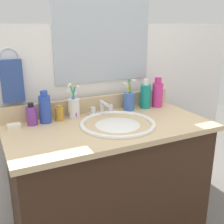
{
  "coord_description": "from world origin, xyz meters",
  "views": [
    {
      "loc": [
        -0.59,
        -1.22,
        1.3
      ],
      "look_at": [
        0.01,
        0.0,
        0.87
      ],
      "focal_mm": 44.68,
      "sensor_mm": 36.0,
      "label": 1
    }
  ],
  "objects_px": {
    "cup_blue_plastic": "(129,101)",
    "soap_bar": "(14,126)",
    "bottle_cream_purple": "(32,115)",
    "bottle_soap_pink": "(157,94)",
    "bottle_mouthwash_teal": "(145,95)",
    "hand_towel": "(12,81)",
    "faucet": "(102,110)",
    "bottle_shampoo_blue": "(45,108)",
    "bottle_oil_amber": "(60,114)",
    "cup_white_ceramic": "(74,107)"
  },
  "relations": [
    {
      "from": "bottle_mouthwash_teal",
      "to": "soap_bar",
      "type": "xyz_separation_m",
      "value": [
        -0.79,
        -0.02,
        -0.07
      ]
    },
    {
      "from": "bottle_soap_pink",
      "to": "soap_bar",
      "type": "bearing_deg",
      "value": -179.47
    },
    {
      "from": "faucet",
      "to": "bottle_mouthwash_teal",
      "type": "distance_m",
      "value": 0.3
    },
    {
      "from": "bottle_cream_purple",
      "to": "soap_bar",
      "type": "xyz_separation_m",
      "value": [
        -0.09,
        -0.01,
        -0.04
      ]
    },
    {
      "from": "bottle_cream_purple",
      "to": "faucet",
      "type": "bearing_deg",
      "value": 0.04
    },
    {
      "from": "faucet",
      "to": "bottle_cream_purple",
      "type": "distance_m",
      "value": 0.4
    },
    {
      "from": "bottle_cream_purple",
      "to": "cup_blue_plastic",
      "type": "distance_m",
      "value": 0.58
    },
    {
      "from": "cup_blue_plastic",
      "to": "cup_white_ceramic",
      "type": "distance_m",
      "value": 0.35
    },
    {
      "from": "hand_towel",
      "to": "bottle_shampoo_blue",
      "type": "xyz_separation_m",
      "value": [
        0.14,
        -0.09,
        -0.14
      ]
    },
    {
      "from": "hand_towel",
      "to": "bottle_oil_amber",
      "type": "xyz_separation_m",
      "value": [
        0.22,
        -0.09,
        -0.18
      ]
    },
    {
      "from": "bottle_soap_pink",
      "to": "cup_blue_plastic",
      "type": "relative_size",
      "value": 0.96
    },
    {
      "from": "bottle_soap_pink",
      "to": "cup_blue_plastic",
      "type": "xyz_separation_m",
      "value": [
        -0.2,
        0.01,
        -0.03
      ]
    },
    {
      "from": "hand_towel",
      "to": "cup_blue_plastic",
      "type": "height_order",
      "value": "hand_towel"
    },
    {
      "from": "faucet",
      "to": "cup_white_ceramic",
      "type": "xyz_separation_m",
      "value": [
        -0.17,
        0.02,
        0.03
      ]
    },
    {
      "from": "bottle_mouthwash_teal",
      "to": "cup_blue_plastic",
      "type": "height_order",
      "value": "cup_blue_plastic"
    },
    {
      "from": "bottle_soap_pink",
      "to": "bottle_cream_purple",
      "type": "bearing_deg",
      "value": 179.73
    },
    {
      "from": "cup_blue_plastic",
      "to": "cup_white_ceramic",
      "type": "bearing_deg",
      "value": 178.3
    },
    {
      "from": "bottle_shampoo_blue",
      "to": "bottle_mouthwash_teal",
      "type": "height_order",
      "value": "bottle_mouthwash_teal"
    },
    {
      "from": "faucet",
      "to": "bottle_soap_pink",
      "type": "height_order",
      "value": "bottle_soap_pink"
    },
    {
      "from": "bottle_shampoo_blue",
      "to": "cup_white_ceramic",
      "type": "distance_m",
      "value": 0.16
    },
    {
      "from": "bottle_oil_amber",
      "to": "soap_bar",
      "type": "bearing_deg",
      "value": -175.54
    },
    {
      "from": "bottle_soap_pink",
      "to": "bottle_mouthwash_teal",
      "type": "height_order",
      "value": "bottle_soap_pink"
    },
    {
      "from": "bottle_soap_pink",
      "to": "bottle_oil_amber",
      "type": "height_order",
      "value": "bottle_soap_pink"
    },
    {
      "from": "bottle_soap_pink",
      "to": "cup_blue_plastic",
      "type": "height_order",
      "value": "cup_blue_plastic"
    },
    {
      "from": "bottle_cream_purple",
      "to": "bottle_oil_amber",
      "type": "distance_m",
      "value": 0.15
    },
    {
      "from": "cup_blue_plastic",
      "to": "bottle_cream_purple",
      "type": "bearing_deg",
      "value": -179.28
    },
    {
      "from": "soap_bar",
      "to": "hand_towel",
      "type": "bearing_deg",
      "value": 75.74
    },
    {
      "from": "bottle_cream_purple",
      "to": "cup_white_ceramic",
      "type": "relative_size",
      "value": 0.6
    },
    {
      "from": "bottle_soap_pink",
      "to": "bottle_mouthwash_teal",
      "type": "distance_m",
      "value": 0.08
    },
    {
      "from": "bottle_soap_pink",
      "to": "bottle_oil_amber",
      "type": "relative_size",
      "value": 2.24
    },
    {
      "from": "bottle_soap_pink",
      "to": "bottle_mouthwash_teal",
      "type": "bearing_deg",
      "value": 173.94
    },
    {
      "from": "bottle_cream_purple",
      "to": "cup_white_ceramic",
      "type": "xyz_separation_m",
      "value": [
        0.23,
        0.02,
        0.01
      ]
    },
    {
      "from": "bottle_cream_purple",
      "to": "bottle_soap_pink",
      "type": "xyz_separation_m",
      "value": [
        0.78,
        -0.0,
        0.03
      ]
    },
    {
      "from": "bottle_soap_pink",
      "to": "faucet",
      "type": "bearing_deg",
      "value": 179.41
    },
    {
      "from": "hand_towel",
      "to": "bottle_cream_purple",
      "type": "height_order",
      "value": "hand_towel"
    },
    {
      "from": "bottle_mouthwash_teal",
      "to": "bottle_soap_pink",
      "type": "bearing_deg",
      "value": -6.06
    },
    {
      "from": "bottle_shampoo_blue",
      "to": "soap_bar",
      "type": "height_order",
      "value": "bottle_shampoo_blue"
    },
    {
      "from": "bottle_oil_amber",
      "to": "bottle_cream_purple",
      "type": "bearing_deg",
      "value": -177.2
    },
    {
      "from": "bottle_cream_purple",
      "to": "bottle_oil_amber",
      "type": "relative_size",
      "value": 1.42
    },
    {
      "from": "cup_blue_plastic",
      "to": "soap_bar",
      "type": "height_order",
      "value": "cup_blue_plastic"
    },
    {
      "from": "bottle_oil_amber",
      "to": "bottle_shampoo_blue",
      "type": "xyz_separation_m",
      "value": [
        -0.08,
        -0.0,
        0.04
      ]
    },
    {
      "from": "faucet",
      "to": "soap_bar",
      "type": "xyz_separation_m",
      "value": [
        -0.49,
        -0.01,
        -0.02
      ]
    },
    {
      "from": "faucet",
      "to": "soap_bar",
      "type": "relative_size",
      "value": 2.5
    },
    {
      "from": "bottle_cream_purple",
      "to": "cup_white_ceramic",
      "type": "bearing_deg",
      "value": 4.28
    },
    {
      "from": "bottle_oil_amber",
      "to": "bottle_mouthwash_teal",
      "type": "bearing_deg",
      "value": -0.22
    },
    {
      "from": "bottle_cream_purple",
      "to": "cup_blue_plastic",
      "type": "height_order",
      "value": "cup_blue_plastic"
    },
    {
      "from": "cup_blue_plastic",
      "to": "bottle_mouthwash_teal",
      "type": "bearing_deg",
      "value": -1.03
    },
    {
      "from": "bottle_cream_purple",
      "to": "cup_blue_plastic",
      "type": "relative_size",
      "value": 0.61
    },
    {
      "from": "bottle_soap_pink",
      "to": "bottle_shampoo_blue",
      "type": "xyz_separation_m",
      "value": [
        -0.71,
        0.01,
        -0.0
      ]
    },
    {
      "from": "faucet",
      "to": "bottle_soap_pink",
      "type": "distance_m",
      "value": 0.38
    }
  ]
}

